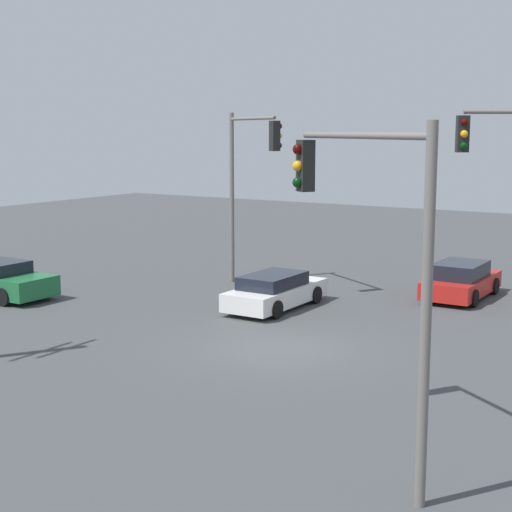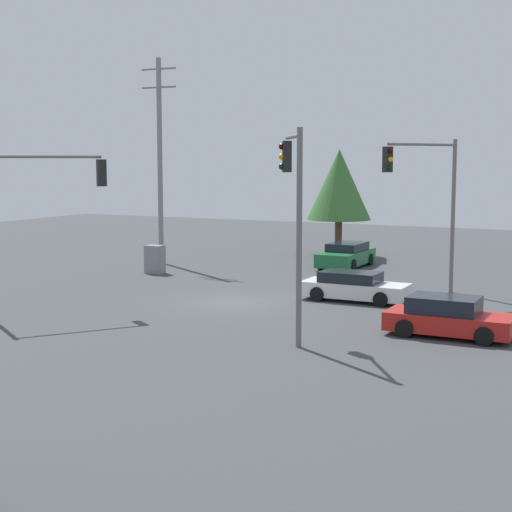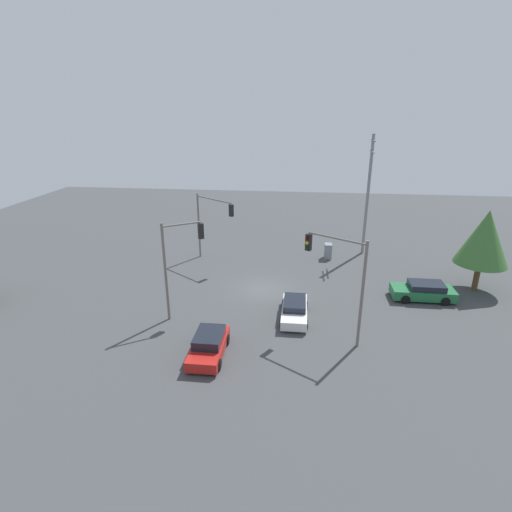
% 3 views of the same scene
% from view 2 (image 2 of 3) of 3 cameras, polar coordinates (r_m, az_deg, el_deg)
% --- Properties ---
extents(ground_plane, '(80.00, 80.00, 0.00)m').
position_cam_2_polar(ground_plane, '(32.30, -1.66, -3.41)').
color(ground_plane, '#424447').
extents(sedan_green, '(2.03, 4.55, 1.34)m').
position_cam_2_polar(sedan_green, '(43.12, 6.58, 0.05)').
color(sedan_green, '#1E6638').
rests_on(sedan_green, ground_plane).
extents(sedan_red, '(4.14, 1.92, 1.33)m').
position_cam_2_polar(sedan_red, '(26.87, 13.80, -4.36)').
color(sedan_red, red).
rests_on(sedan_red, ground_plane).
extents(sedan_white, '(4.41, 1.84, 1.22)m').
position_cam_2_polar(sedan_white, '(32.88, 7.14, -2.23)').
color(sedan_white, silver).
rests_on(sedan_white, ground_plane).
extents(traffic_signal_main, '(2.93, 3.93, 6.21)m').
position_cam_2_polar(traffic_signal_main, '(30.88, -15.83, 3.90)').
color(traffic_signal_main, slate).
rests_on(traffic_signal_main, ground_plane).
extents(traffic_signal_cross, '(1.76, 2.46, 6.82)m').
position_cam_2_polar(traffic_signal_cross, '(25.09, 2.76, 4.10)').
color(traffic_signal_cross, slate).
rests_on(traffic_signal_cross, ground_plane).
extents(traffic_signal_aux, '(2.31, 3.49, 6.73)m').
position_cam_2_polar(traffic_signal_aux, '(34.32, 12.44, 4.77)').
color(traffic_signal_aux, slate).
rests_on(traffic_signal_aux, ground_plane).
extents(utility_pole_tall, '(2.20, 0.28, 11.45)m').
position_cam_2_polar(utility_pole_tall, '(44.56, -7.01, 7.19)').
color(utility_pole_tall, gray).
rests_on(utility_pole_tall, ground_plane).
extents(electrical_cabinet, '(0.91, 0.68, 1.46)m').
position_cam_2_polar(electrical_cabinet, '(40.86, -7.37, -0.24)').
color(electrical_cabinet, gray).
rests_on(electrical_cabinet, ground_plane).
extents(tree_right, '(3.89, 3.89, 6.49)m').
position_cam_2_polar(tree_right, '(47.89, 6.06, 5.17)').
color(tree_right, brown).
rests_on(tree_right, ground_plane).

